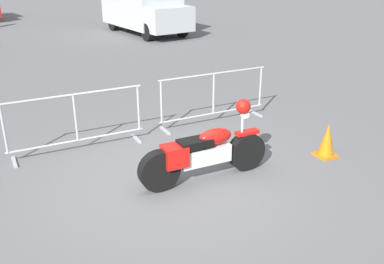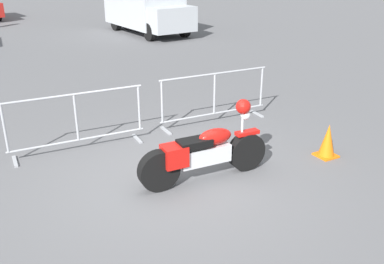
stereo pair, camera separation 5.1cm
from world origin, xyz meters
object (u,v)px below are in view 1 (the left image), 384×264
object	(u,v)px
crowd_barrier_near	(76,122)
traffic_cone	(327,141)
motorcycle	(205,152)
crowd_barrier_far	(214,97)
delivery_van	(143,5)

from	to	relation	value
crowd_barrier_near	traffic_cone	xyz separation A→B (m)	(3.70, -2.34, -0.27)
motorcycle	crowd_barrier_far	world-z (taller)	motorcycle
crowd_barrier_near	delivery_van	xyz separation A→B (m)	(6.15, 11.12, 0.68)
crowd_barrier_near	crowd_barrier_far	world-z (taller)	same
crowd_barrier_near	crowd_barrier_far	bearing A→B (deg)	0.00
crowd_barrier_far	delivery_van	size ratio (longest dim) A/B	0.47
delivery_van	traffic_cone	size ratio (longest dim) A/B	8.73
traffic_cone	crowd_barrier_near	bearing A→B (deg)	147.69
crowd_barrier_near	crowd_barrier_far	xyz separation A→B (m)	(2.85, 0.00, 0.00)
motorcycle	delivery_van	xyz separation A→B (m)	(4.73, 13.14, 0.78)
crowd_barrier_far	traffic_cone	xyz separation A→B (m)	(0.85, -2.34, -0.27)
delivery_van	traffic_cone	distance (m)	13.72
crowd_barrier_far	traffic_cone	bearing A→B (deg)	-70.00
motorcycle	crowd_barrier_near	distance (m)	2.47
crowd_barrier_near	traffic_cone	world-z (taller)	crowd_barrier_near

